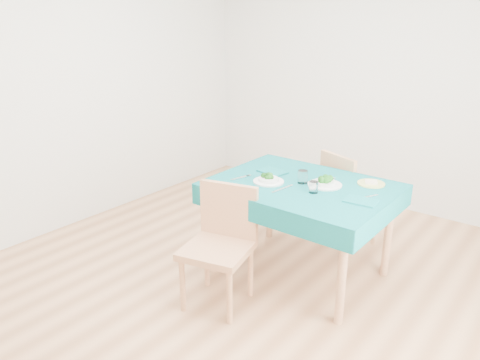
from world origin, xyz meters
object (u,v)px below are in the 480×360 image
Objects in this scene: table at (300,230)px; chair_near at (217,234)px; side_plate at (371,184)px; bowl_near at (269,178)px; chair_far at (351,190)px; bowl_far at (325,181)px.

chair_near is (-0.24, -0.72, 0.17)m from table.
chair_near is at bearing -121.85° from side_plate.
side_plate is at bearing 34.85° from bowl_near.
side_plate is (0.65, 1.04, 0.21)m from chair_near.
table is at bearing 105.88° from chair_far.
bowl_near is (0.01, 0.60, 0.24)m from chair_near.
table is at bearing 28.08° from bowl_near.
side_plate is (0.34, -0.43, 0.26)m from chair_far.
bowl_near is 0.93× the size of bowl_far.
chair_far is at bearing 85.04° from table.
side_plate is (0.26, 0.24, -0.03)m from bowl_far.
chair_far is at bearing 71.63° from bowl_near.
table is 1.32× the size of chair_far.
side_plate is at bearing 42.68° from bowl_far.
chair_far is 4.28× the size of bowl_near.
chair_near is 0.92m from bowl_far.
bowl_near reaches higher than table.
bowl_far is at bearing 28.27° from bowl_near.
bowl_near is at bearing -151.73° from bowl_far.
table is 0.49m from bowl_near.
bowl_far reaches higher than side_plate.
table is 5.63× the size of bowl_near.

